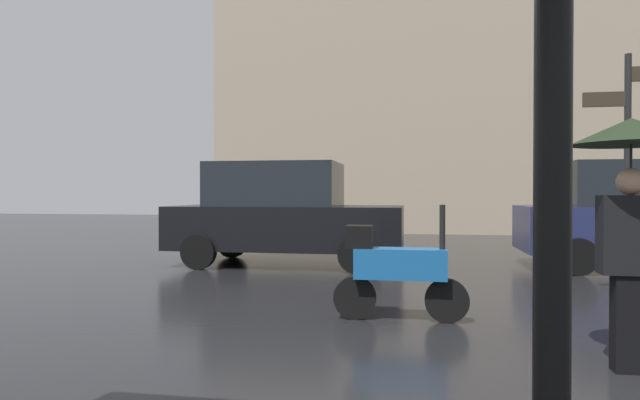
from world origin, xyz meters
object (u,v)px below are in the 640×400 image
(pedestrian_with_umbrella, at_px, (631,177))
(parked_scooter, at_px, (396,268))
(parked_car_right, at_px, (284,214))
(street_signpost, at_px, (628,153))

(pedestrian_with_umbrella, relative_size, parked_scooter, 1.35)
(parked_car_right, distance_m, street_signpost, 5.84)
(parked_car_right, height_order, street_signpost, street_signpost)
(pedestrian_with_umbrella, distance_m, parked_car_right, 6.96)
(pedestrian_with_umbrella, xyz_separation_m, parked_scooter, (-1.80, 1.38, -0.92))
(parked_scooter, xyz_separation_m, street_signpost, (2.78, 1.42, 1.30))
(pedestrian_with_umbrella, distance_m, street_signpost, 2.99)
(parked_car_right, bearing_deg, street_signpost, 143.88)
(pedestrian_with_umbrella, height_order, parked_scooter, pedestrian_with_umbrella)
(pedestrian_with_umbrella, xyz_separation_m, parked_car_right, (-4.05, 5.63, -0.51))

